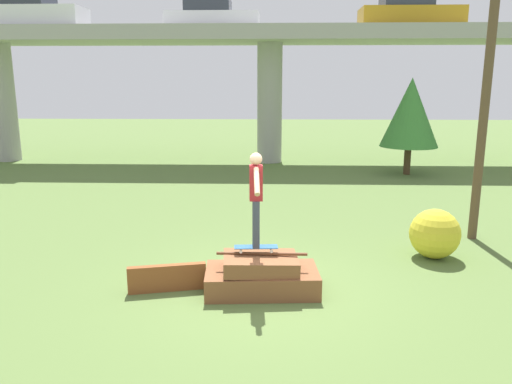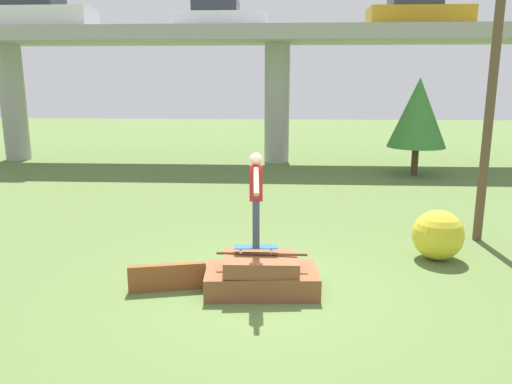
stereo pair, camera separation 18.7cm
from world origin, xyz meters
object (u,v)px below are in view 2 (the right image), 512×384
at_px(tree_behind_left, 418,113).
at_px(bush_yellow_flowering, 438,235).
at_px(car_on_overpass_right, 39,13).
at_px(car_on_overpass_far_right, 418,11).
at_px(skater, 256,193).
at_px(car_on_overpass_left, 219,17).
at_px(utility_pole, 497,39).
at_px(skateboard, 256,247).

height_order(tree_behind_left, bush_yellow_flowering, tree_behind_left).
bearing_deg(car_on_overpass_right, car_on_overpass_far_right, 1.62).
distance_m(skater, tree_behind_left, 12.68).
xyz_separation_m(car_on_overpass_far_right, bush_yellow_flowering, (-2.36, -12.49, -5.95)).
height_order(skater, car_on_overpass_right, car_on_overpass_right).
height_order(car_on_overpass_left, utility_pole, utility_pole).
relative_size(skateboard, utility_pole, 0.09).
bearing_deg(skateboard, car_on_overpass_right, 126.36).
relative_size(car_on_overpass_left, tree_behind_left, 1.09).
relative_size(skater, utility_pole, 0.19).
relative_size(tree_behind_left, bush_yellow_flowering, 3.62).
bearing_deg(car_on_overpass_left, tree_behind_left, -23.00).
height_order(car_on_overpass_right, utility_pole, utility_pole).
relative_size(car_on_overpass_left, car_on_overpass_far_right, 0.96).
distance_m(car_on_overpass_far_right, tree_behind_left, 5.01).
height_order(skater, tree_behind_left, tree_behind_left).
bearing_deg(utility_pole, skateboard, -147.74).
distance_m(skateboard, car_on_overpass_far_right, 16.49).
height_order(skateboard, utility_pole, utility_pole).
height_order(car_on_overpass_left, car_on_overpass_far_right, car_on_overpass_far_right).
relative_size(car_on_overpass_right, car_on_overpass_far_right, 1.07).
bearing_deg(car_on_overpass_right, utility_pole, -35.21).
bearing_deg(skateboard, car_on_overpass_left, 99.51).
relative_size(skater, car_on_overpass_far_right, 0.39).
bearing_deg(skater, car_on_overpass_far_right, 67.18).
xyz_separation_m(car_on_overpass_left, utility_pole, (7.44, -11.65, -1.88)).
relative_size(skateboard, skater, 0.47).
xyz_separation_m(skater, tree_behind_left, (5.56, 11.37, 0.66)).
relative_size(car_on_overpass_far_right, utility_pole, 0.49).
distance_m(skateboard, car_on_overpass_right, 18.08).
bearing_deg(skater, utility_pole, 32.26).
xyz_separation_m(car_on_overpass_left, tree_behind_left, (8.03, -3.41, -3.94)).
xyz_separation_m(utility_pole, bush_yellow_flowering, (-1.32, -1.35, -3.96)).
xyz_separation_m(tree_behind_left, bush_yellow_flowering, (-1.91, -9.59, -1.89)).
distance_m(car_on_overpass_left, car_on_overpass_far_right, 8.50).
distance_m(utility_pole, tree_behind_left, 8.52).
xyz_separation_m(utility_pole, tree_behind_left, (0.59, 8.24, -2.06)).
xyz_separation_m(skateboard, car_on_overpass_far_right, (6.01, 14.27, 5.68)).
bearing_deg(car_on_overpass_far_right, skater, -112.82).
bearing_deg(car_on_overpass_far_right, car_on_overpass_right, -178.38).
height_order(skater, utility_pole, utility_pole).
relative_size(skater, tree_behind_left, 0.44).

